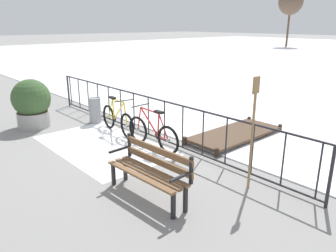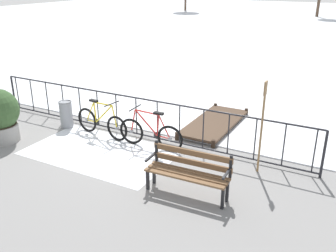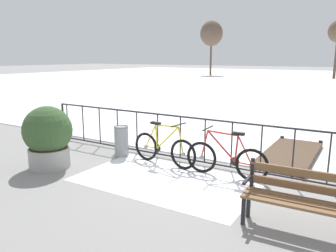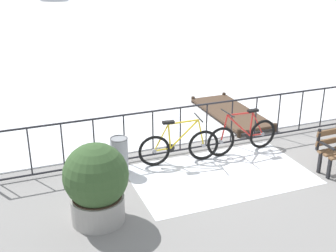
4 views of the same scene
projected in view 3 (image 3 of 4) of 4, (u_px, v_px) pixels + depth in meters
The scene contains 11 objects.
ground_plane at pixel (204, 166), 7.32m from camera, with size 160.00×160.00×0.00m, color gray.
frozen_pond at pixel (334, 82), 31.01m from camera, with size 80.00×56.00×0.03m, color white.
snow_patch at pixel (166, 180), 6.45m from camera, with size 3.46×2.09×0.01m, color white.
railing_fence at pixel (205, 141), 7.21m from camera, with size 9.06×0.06×1.07m.
bicycle_near_railing at pixel (164, 149), 7.32m from camera, with size 1.71×0.52×0.97m.
bicycle_second at pixel (226, 159), 6.56m from camera, with size 1.71×0.52×0.97m.
park_bench at pixel (304, 196), 4.49m from camera, with size 1.62×0.55×0.89m.
planter_with_shrub at pixel (48, 137), 7.09m from camera, with size 1.04×1.04×1.35m.
trash_bin at pixel (121, 141), 8.00m from camera, with size 0.35×0.35×0.73m.
wooden_dock at pixel (291, 153), 7.87m from camera, with size 1.10×2.71×0.20m.
tree_centre at pixel (211, 34), 42.59m from camera, with size 2.90×2.90×6.92m.
Camera 3 is at (2.96, -6.38, 2.37)m, focal length 35.23 mm.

